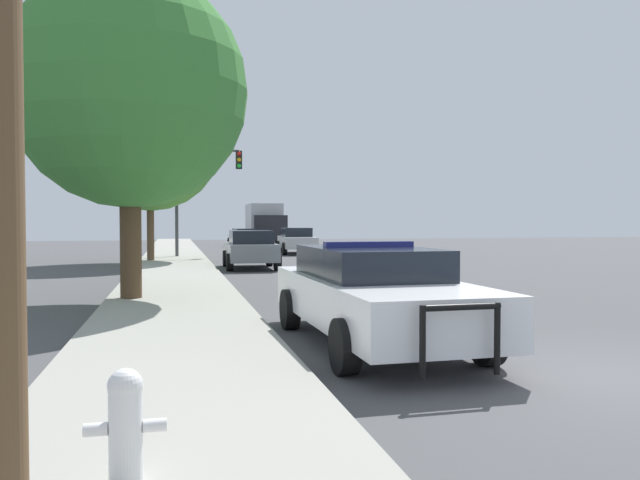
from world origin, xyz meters
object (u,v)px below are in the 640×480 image
car_background_oncoming (297,240)px  tree_sidewalk_near (129,91)px  traffic_light (202,180)px  fire_hydrant (126,422)px  car_background_distant (245,237)px  box_truck (265,223)px  police_car (373,292)px  car_background_midblock (251,249)px  tree_sidewalk_mid (150,140)px

car_background_oncoming → tree_sidewalk_near: 21.78m
traffic_light → fire_hydrant: bearing=-93.6°
fire_hydrant → car_background_distant: car_background_distant is taller
fire_hydrant → box_truck: (7.18, 43.56, 1.15)m
car_background_distant → tree_sidewalk_near: (-5.80, -29.28, 4.04)m
fire_hydrant → box_truck: bearing=80.6°
fire_hydrant → car_background_oncoming: car_background_oncoming is taller
police_car → car_background_oncoming: police_car is taller
car_background_midblock → tree_sidewalk_mid: size_ratio=0.47×
car_background_oncoming → police_car: bearing=85.1°
tree_sidewalk_mid → tree_sidewalk_near: size_ratio=1.16×
police_car → traffic_light: 22.53m
tree_sidewalk_near → fire_hydrant: bearing=-86.6°
tree_sidewalk_near → box_truck: bearing=76.8°
traffic_light → car_background_midblock: size_ratio=1.35×
police_car → fire_hydrant: 5.67m
police_car → car_background_midblock: (0.00, 15.24, -0.01)m
traffic_light → car_background_oncoming: traffic_light is taller
car_background_distant → tree_sidewalk_near: bearing=-105.2°
car_background_oncoming → car_background_distant: 9.49m
police_car → fire_hydrant: size_ratio=7.17×
fire_hydrant → tree_sidewalk_mid: tree_sidewalk_mid is taller
traffic_light → tree_sidewalk_near: size_ratio=0.74×
car_background_distant → tree_sidewalk_mid: (-5.85, -15.54, 4.69)m
car_background_midblock → tree_sidewalk_near: 11.09m
box_truck → police_car: bearing=85.3°
traffic_light → tree_sidewalk_near: 16.83m
box_truck → fire_hydrant: bearing=81.8°
fire_hydrant → car_background_midblock: bearing=80.8°
car_background_midblock → box_truck: size_ratio=0.58×
car_background_distant → tree_sidewalk_mid: size_ratio=0.51×
car_background_oncoming → fire_hydrant: bearing=80.5°
car_background_midblock → fire_hydrant: bearing=-97.9°
car_background_distant → police_car: bearing=-97.2°
car_background_distant → fire_hydrant: bearing=-101.5°
car_background_oncoming → tree_sidewalk_near: bearing=72.6°
tree_sidewalk_mid → car_background_midblock: bearing=-46.7°
car_background_oncoming → box_truck: (0.10, 13.29, 0.91)m
car_background_midblock → box_truck: (3.95, 23.66, 0.91)m
police_car → box_truck: (3.95, 38.90, 0.90)m
fire_hydrant → traffic_light: traffic_light is taller
car_background_oncoming → car_background_midblock: (-3.85, -10.37, -0.00)m
fire_hydrant → tree_sidewalk_near: (-0.62, 10.28, 4.21)m
car_background_oncoming → traffic_light: bearing=35.5°
car_background_distant → box_truck: bearing=59.5°
tree_sidewalk_mid → car_background_distant: bearing=69.4°
traffic_light → police_car: bearing=-86.1°
traffic_light → car_background_midblock: bearing=-77.8°
police_car → tree_sidewalk_mid: tree_sidewalk_mid is taller
fire_hydrant → car_background_midblock: car_background_midblock is taller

